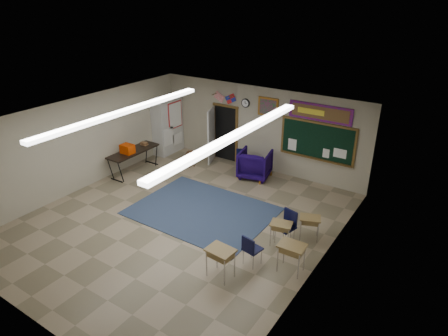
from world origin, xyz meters
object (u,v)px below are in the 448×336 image
Objects in this scene: wingback_armchair at (255,164)px; student_desk_front_left at (281,233)px; student_desk_front_right at (309,227)px; wooden_stool at (191,159)px; folding_table at (134,160)px.

student_desk_front_left is (2.57, -3.17, -0.12)m from wingback_armchair.
student_desk_front_right reaches higher than wooden_stool.
folding_table is (-3.78, -2.05, -0.03)m from wingback_armchair.
student_desk_front_left reaches higher than student_desk_front_right.
wooden_stool is (-2.40, -0.54, -0.19)m from wingback_armchair.
wingback_armchair is 1.86× the size of wooden_stool.
student_desk_front_left is at bearing -147.78° from student_desk_front_right.
wingback_armchair is at bearing 27.79° from folding_table.
wingback_armchair is 1.64× the size of student_desk_front_left.
student_desk_front_right is 5.80m from wooden_stool.
wingback_armchair reaches higher than student_desk_front_left.
wingback_armchair is at bearing 116.59° from student_desk_front_left.
student_desk_front_left is at bearing -27.88° from wooden_stool.
wooden_stool is at bearing 46.94° from folding_table.
student_desk_front_left is 0.84m from student_desk_front_right.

